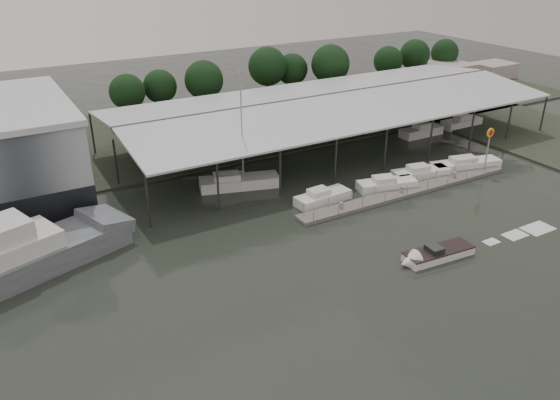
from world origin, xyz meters
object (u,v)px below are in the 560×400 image
speedboat_underway (433,255)px  shell_fuel_sign (489,141)px  grey_trawler (21,257)px  white_sailboat (238,182)px

speedboat_underway → shell_fuel_sign: bearing=-145.1°
grey_trawler → speedboat_underway: size_ratio=1.07×
speedboat_underway → white_sailboat: bearing=-66.1°
white_sailboat → speedboat_underway: 23.69m
speedboat_underway → grey_trawler: bearing=-22.0°
white_sailboat → speedboat_underway: (7.96, -22.31, -0.26)m
shell_fuel_sign → white_sailboat: (-27.48, 10.78, -3.27)m
shell_fuel_sign → grey_trawler: (-50.71, 3.88, -2.35)m
shell_fuel_sign → grey_trawler: 50.91m
shell_fuel_sign → grey_trawler: bearing=175.6°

